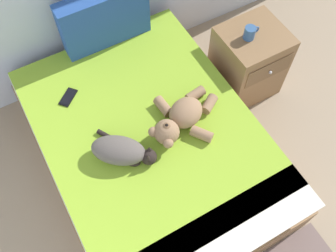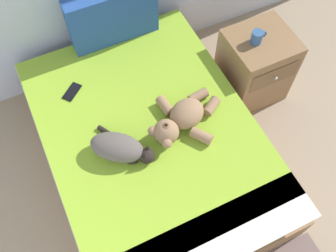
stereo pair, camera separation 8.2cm
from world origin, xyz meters
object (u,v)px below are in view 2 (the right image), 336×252
(teddy_bear, at_px, (181,119))
(cell_phone, at_px, (72,92))
(bed, at_px, (151,145))
(patterned_cushion, at_px, (113,16))
(cat, at_px, (120,148))
(mug, at_px, (257,37))
(nightstand, at_px, (255,67))

(teddy_bear, bearing_deg, cell_phone, 134.96)
(bed, bearing_deg, patterned_cushion, 83.23)
(patterned_cushion, height_order, cat, patterned_cushion)
(bed, bearing_deg, mug, 14.75)
(cat, distance_m, cell_phone, 0.60)
(cat, relative_size, mug, 3.41)
(patterned_cushion, xyz_separation_m, nightstand, (0.89, -0.61, -0.36))
(nightstand, bearing_deg, mug, 177.61)
(cell_phone, xyz_separation_m, mug, (1.30, -0.26, 0.20))
(patterned_cushion, relative_size, teddy_bear, 1.19)
(cat, bearing_deg, teddy_bear, 2.92)
(nightstand, bearing_deg, teddy_bear, -159.28)
(cell_phone, bearing_deg, cat, -77.37)
(patterned_cushion, relative_size, nightstand, 1.09)
(patterned_cushion, bearing_deg, bed, -96.77)
(cat, relative_size, nightstand, 0.68)
(teddy_bear, height_order, cell_phone, teddy_bear)
(nightstand, height_order, mug, mug)
(teddy_bear, bearing_deg, patterned_cushion, 96.00)
(cat, xyz_separation_m, teddy_bear, (0.43, 0.02, 0.00))
(bed, distance_m, cat, 0.39)
(patterned_cushion, distance_m, mug, 1.03)
(patterned_cushion, bearing_deg, teddy_bear, -84.00)
(patterned_cushion, bearing_deg, cat, -109.69)
(bed, relative_size, teddy_bear, 3.48)
(cat, bearing_deg, cell_phone, 102.63)
(cell_phone, bearing_deg, teddy_bear, -45.04)
(bed, distance_m, cell_phone, 0.66)
(bed, xyz_separation_m, nightstand, (0.99, 0.24, 0.08))
(cat, distance_m, teddy_bear, 0.43)
(mug, bearing_deg, teddy_bear, -157.58)
(cell_phone, bearing_deg, bed, -54.22)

